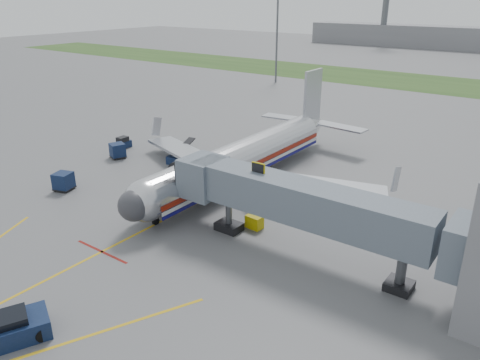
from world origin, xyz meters
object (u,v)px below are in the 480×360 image
Objects in this scene: ramp_worker at (179,182)px; belt_loader at (181,156)px; airliner at (242,158)px; pushback_tug at (12,328)px; baggage_tug at (123,143)px.

belt_loader is at bearing 69.36° from ramp_worker.
ramp_worker is at bearing -122.25° from airliner.
airliner is 7.37× the size of belt_loader.
ramp_worker is (-3.83, -6.07, -1.79)m from airliner.
pushback_tug is 2.14× the size of baggage_tug.
baggage_tug is (-19.75, -0.01, -1.96)m from airliner.
airliner is at bearing 97.87° from pushback_tug.
pushback_tug is at bearing -64.75° from belt_loader.
airliner reaches higher than ramp_worker.
belt_loader is (-14.01, 29.70, -0.14)m from pushback_tug.
belt_loader is at bearing 115.25° from pushback_tug.
baggage_tug is 0.46× the size of belt_loader.
belt_loader is (9.74, 0.81, -0.11)m from baggage_tug.
pushback_tug is at bearing -50.58° from baggage_tug.
belt_loader is at bearing 4.76° from baggage_tug.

